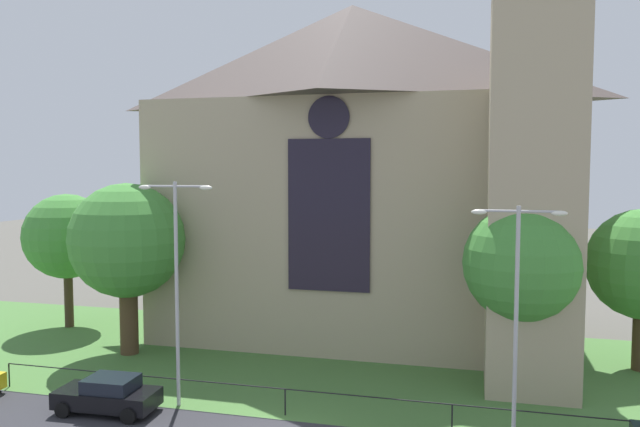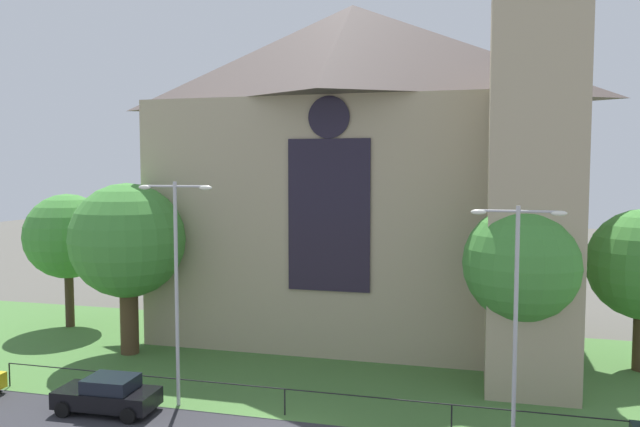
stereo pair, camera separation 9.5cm
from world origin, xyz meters
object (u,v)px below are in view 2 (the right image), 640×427
Objects in this scene: tree_left_far at (68,236)px; parked_car_black at (108,395)px; streetlamp_near at (176,267)px; church_building at (363,166)px; streetlamp_far at (516,294)px; tree_left_near at (128,241)px; tree_right_near at (523,265)px.

tree_left_far is 16.53m from parked_car_black.
church_building is at bearing 67.26° from streetlamp_near.
tree_left_near is at bearing 162.89° from streetlamp_far.
tree_left_near reaches higher than streetlamp_far.
parked_car_black is at bearing -64.40° from tree_left_near.
church_building is 14.95m from streetlamp_near.
streetlamp_near is 5.97m from parked_car_black.
church_building reaches higher than tree_left_near.
tree_left_far is at bearing 141.61° from streetlamp_near.
tree_left_near is 20.78m from streetlamp_far.
streetlamp_far reaches higher than tree_left_far.
streetlamp_near is 1.09× the size of streetlamp_far.
tree_right_near reaches higher than tree_left_far.
church_building is at bearing -120.96° from parked_car_black.
church_building is 12.76m from tree_right_near.
parked_car_black is (-2.48, -1.43, -5.24)m from streetlamp_near.
streetlamp_near is at bearing -112.74° from church_building.
tree_right_near is 20.44m from tree_left_near.
church_building is 3.03× the size of tree_right_near.
tree_right_near is 0.97× the size of streetlamp_far.
streetlamp_far is (13.76, 0.00, -0.44)m from streetlamp_near.
streetlamp_far is (19.85, -6.11, -0.65)m from tree_left_near.
parked_car_black is at bearing -118.70° from church_building.
church_building is 19.22m from parked_car_black.
tree_right_near is at bearing -10.84° from tree_left_far.
tree_left_near is 2.20× the size of parked_car_black.
streetlamp_far is at bearing -58.10° from church_building.
streetlamp_far reaches higher than tree_right_near.
streetlamp_near is at bearing -152.23° from parked_car_black.
tree_left_far is 0.97× the size of streetlamp_far.
streetlamp_far is at bearing -177.22° from parked_car_black.
tree_right_near is (8.78, -8.15, -4.38)m from church_building.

